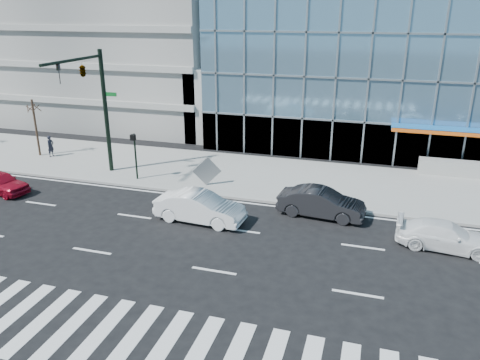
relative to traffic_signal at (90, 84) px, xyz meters
The scene contains 13 objects.
ground 13.41m from the traffic_signal, 22.56° to the right, with size 160.00×160.00×0.00m, color black.
sidewalk 13.03m from the traffic_signal, 17.33° to the left, with size 120.00×8.00×0.15m, color gray.
parking_garage 23.56m from the traffic_signal, 112.79° to the left, with size 24.00×24.00×20.00m, color gray.
ramp_block 14.68m from the traffic_signal, 69.59° to the left, with size 6.00×8.00×6.00m, color gray.
traffic_signal is the anchor object (origin of this frame).
ped_signal_post 4.75m from the traffic_signal, ahead, with size 0.30×0.33×3.00m.
street_tree_near 7.96m from the traffic_signal, 157.29° to the left, with size 1.10×1.10×4.23m.
white_suv 21.64m from the traffic_signal, ahead, with size 1.79×4.40×1.28m, color white.
white_sedan 10.94m from the traffic_signal, 25.32° to the right, with size 1.66×4.76×1.57m, color white.
dark_sedan 15.67m from the traffic_signal, ahead, with size 1.61×4.62×1.52m, color black.
red_sedan 8.02m from the traffic_signal, 139.52° to the right, with size 1.55×3.86×1.32m, color maroon.
pedestrian 8.45m from the traffic_signal, 153.76° to the left, with size 0.58×0.38×1.58m, color black.
tilted_panel 8.88m from the traffic_signal, ahead, with size 1.30×0.06×1.30m, color gray.
Camera 1 is at (6.07, -20.34, 10.60)m, focal length 35.00 mm.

